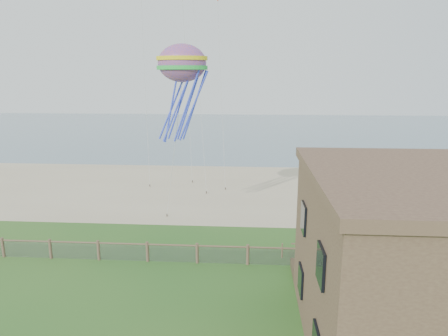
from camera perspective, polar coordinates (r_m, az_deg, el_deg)
The scene contains 7 objects.
ground at distance 19.39m, azimuth -6.36°, elevation -21.22°, with size 160.00×160.00×0.00m, color #23581E.
sand_beach at distance 39.41m, azimuth -0.73°, elevation -3.01°, with size 72.00×20.00×0.02m, color tan.
ocean at distance 82.53m, azimuth 1.74°, elevation 5.44°, with size 160.00×68.00×0.02m, color slate.
chainlink_fence at distance 24.28m, azimuth -3.85°, elevation -12.21°, with size 36.20×0.20×1.25m, color brown, non-canonical shape.
motel_deck at distance 25.34m, azimuth 27.30°, elevation -13.35°, with size 15.00×2.00×0.50m, color brown.
picnic_table at distance 23.62m, azimuth 14.29°, elevation -13.68°, with size 2.05×1.55×0.86m, color brown, non-canonical shape.
octopus_kite at distance 26.97m, azimuth -5.92°, elevation 10.90°, with size 3.37×2.38×6.94m, color orange, non-canonical shape.
Camera 1 is at (3.08, -15.75, 10.89)m, focal length 32.00 mm.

